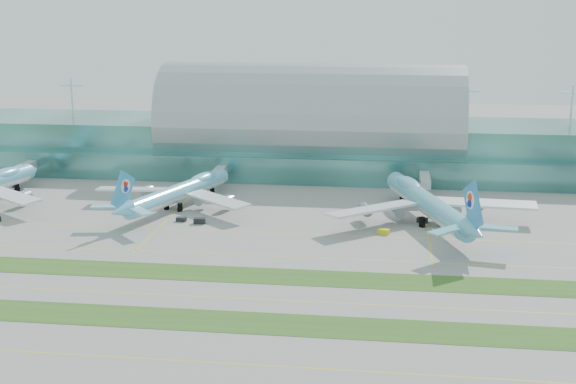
# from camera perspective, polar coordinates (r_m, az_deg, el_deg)

# --- Properties ---
(ground) EXTENTS (700.00, 700.00, 0.00)m
(ground) POSITION_cam_1_polar(r_m,az_deg,el_deg) (201.88, -2.01, -6.17)
(ground) COLOR gray
(ground) RESTS_ON ground
(terminal) EXTENTS (340.00, 69.10, 36.00)m
(terminal) POSITION_cam_1_polar(r_m,az_deg,el_deg) (322.21, 1.68, 4.00)
(terminal) COLOR #3D7A75
(terminal) RESTS_ON ground
(grass_strip_near) EXTENTS (420.00, 12.00, 0.08)m
(grass_strip_near) POSITION_cam_1_polar(r_m,az_deg,el_deg) (176.20, -3.50, -9.22)
(grass_strip_near) COLOR #2D591E
(grass_strip_near) RESTS_ON ground
(grass_strip_far) EXTENTS (420.00, 12.00, 0.08)m
(grass_strip_far) POSITION_cam_1_polar(r_m,az_deg,el_deg) (203.72, -1.92, -5.97)
(grass_strip_far) COLOR #2D591E
(grass_strip_far) RESTS_ON ground
(taxiline_a) EXTENTS (420.00, 0.35, 0.01)m
(taxiline_a) POSITION_cam_1_polar(r_m,az_deg,el_deg) (158.38, -4.88, -12.02)
(taxiline_a) COLOR yellow
(taxiline_a) RESTS_ON ground
(taxiline_b) EXTENTS (420.00, 0.35, 0.01)m
(taxiline_b) POSITION_cam_1_polar(r_m,az_deg,el_deg) (188.96, -2.70, -7.60)
(taxiline_b) COLOR yellow
(taxiline_b) RESTS_ON ground
(taxiline_c) EXTENTS (420.00, 0.35, 0.01)m
(taxiline_c) POSITION_cam_1_polar(r_m,az_deg,el_deg) (218.68, -1.24, -4.58)
(taxiline_c) COLOR yellow
(taxiline_c) RESTS_ON ground
(taxiline_d) EXTENTS (420.00, 0.35, 0.01)m
(taxiline_d) POSITION_cam_1_polar(r_m,az_deg,el_deg) (239.45, -0.46, -2.94)
(taxiline_d) COLOR yellow
(taxiline_d) RESTS_ON ground
(airliner_b) EXTENTS (56.11, 65.23, 18.52)m
(airliner_b) POSITION_cam_1_polar(r_m,az_deg,el_deg) (269.15, -7.73, 0.07)
(airliner_b) COLOR #6ECEF3
(airliner_b) RESTS_ON ground
(airliner_c) EXTENTS (65.07, 75.53, 21.35)m
(airliner_c) POSITION_cam_1_polar(r_m,az_deg,el_deg) (252.70, 9.87, -0.70)
(airliner_c) COLOR #5BB1C8
(airliner_c) RESTS_ON ground
(gse_c) EXTENTS (3.19, 2.05, 1.32)m
(gse_c) POSITION_cam_1_polar(r_m,az_deg,el_deg) (253.89, -7.60, -1.93)
(gse_c) COLOR black
(gse_c) RESTS_ON ground
(gse_d) EXTENTS (3.81, 2.57, 1.75)m
(gse_d) POSITION_cam_1_polar(r_m,az_deg,el_deg) (250.66, -6.32, -2.05)
(gse_d) COLOR black
(gse_d) RESTS_ON ground
(gse_e) EXTENTS (3.59, 2.68, 1.50)m
(gse_e) POSITION_cam_1_polar(r_m,az_deg,el_deg) (240.03, 6.83, -2.81)
(gse_e) COLOR #CFCB0C
(gse_e) RESTS_ON ground
(gse_f) EXTENTS (3.72, 2.78, 1.55)m
(gse_f) POSITION_cam_1_polar(r_m,az_deg,el_deg) (253.89, 9.54, -1.98)
(gse_f) COLOR black
(gse_f) RESTS_ON ground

